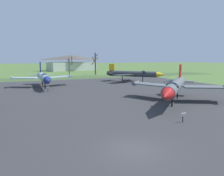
# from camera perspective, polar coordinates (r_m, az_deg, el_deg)

# --- Properties ---
(ground_plane) EXTENTS (600.00, 600.00, 0.00)m
(ground_plane) POSITION_cam_1_polar(r_m,az_deg,el_deg) (14.09, 6.00, -16.67)
(ground_plane) COLOR #4C6B33
(asphalt_apron) EXTENTS (70.03, 59.85, 0.05)m
(asphalt_apron) POSITION_cam_1_polar(r_m,az_deg,el_deg) (30.23, -11.76, -3.35)
(asphalt_apron) COLOR #333335
(asphalt_apron) RESTS_ON ground
(grass_verge_strip) EXTENTS (130.03, 12.00, 0.06)m
(grass_verge_strip) POSITION_cam_1_polar(r_m,az_deg,el_deg) (65.43, -18.99, 2.40)
(grass_verge_strip) COLOR #3C552D
(grass_verge_strip) RESTS_ON ground
(jet_fighter_front_left) EXTENTS (14.14, 13.70, 5.03)m
(jet_fighter_front_left) POSITION_cam_1_polar(r_m,az_deg,el_deg) (28.98, 16.98, 0.46)
(jet_fighter_front_left) COLOR #565B60
(jet_fighter_front_left) RESTS_ON ground
(info_placard_front_left) EXTENTS (0.65, 0.28, 0.95)m
(info_placard_front_left) POSITION_cam_1_polar(r_m,az_deg,el_deg) (20.40, 18.92, -7.40)
(info_placard_front_left) COLOR black
(info_placard_front_left) RESTS_ON ground
(jet_fighter_rear_left) EXTENTS (12.50, 15.42, 5.22)m
(jet_fighter_rear_left) POSITION_cam_1_polar(r_m,az_deg,el_deg) (45.16, -18.35, 2.84)
(jet_fighter_rear_left) COLOR #8EA3B2
(jet_fighter_rear_left) RESTS_ON ground
(info_placard_rear_left) EXTENTS (0.56, 0.30, 1.02)m
(info_placard_rear_left) POSITION_cam_1_polar(r_m,az_deg,el_deg) (38.50, -17.25, -0.22)
(info_placard_rear_left) COLOR black
(info_placard_rear_left) RESTS_ON ground
(jet_fighter_rear_right) EXTENTS (12.23, 13.20, 4.61)m
(jet_fighter_rear_right) POSITION_cam_1_polar(r_m,az_deg,el_deg) (53.85, 6.03, 3.93)
(jet_fighter_rear_right) COLOR #33383D
(jet_fighter_rear_right) RESTS_ON ground
(info_placard_rear_right) EXTENTS (0.53, 0.27, 0.92)m
(info_placard_rear_right) POSITION_cam_1_polar(r_m,az_deg,el_deg) (50.92, 14.24, 1.73)
(info_placard_rear_right) COLOR black
(info_placard_rear_right) RESTS_ON ground
(bare_tree_left_of_center) EXTENTS (2.24, 2.22, 6.98)m
(bare_tree_left_of_center) POSITION_cam_1_polar(r_m,az_deg,el_deg) (74.65, -11.59, 6.08)
(bare_tree_left_of_center) COLOR brown
(bare_tree_left_of_center) RESTS_ON ground
(bare_tree_center) EXTENTS (2.82, 2.60, 8.22)m
(bare_tree_center) POSITION_cam_1_polar(r_m,az_deg,el_deg) (79.78, -4.65, 6.87)
(bare_tree_center) COLOR brown
(bare_tree_center) RESTS_ON ground
(visitor_building) EXTENTS (26.06, 16.53, 7.99)m
(visitor_building) POSITION_cam_1_polar(r_m,az_deg,el_deg) (111.36, -11.09, 6.80)
(visitor_building) COLOR beige
(visitor_building) RESTS_ON ground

